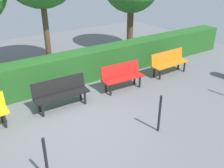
% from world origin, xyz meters
% --- Properties ---
extents(ground_plane, '(18.53, 18.53, 0.00)m').
position_xyz_m(ground_plane, '(0.00, 0.00, 0.00)').
color(ground_plane, slate).
extents(bench_orange, '(1.61, 0.48, 0.86)m').
position_xyz_m(bench_orange, '(-4.30, -0.98, 0.48)').
color(bench_orange, orange).
rests_on(bench_orange, ground_plane).
extents(bench_red, '(1.46, 0.53, 0.86)m').
position_xyz_m(bench_red, '(-2.08, -0.92, 0.48)').
color(bench_red, red).
rests_on(bench_red, ground_plane).
extents(bench_black, '(1.60, 0.49, 0.86)m').
position_xyz_m(bench_black, '(0.07, -0.94, 0.48)').
color(bench_black, black).
rests_on(bench_black, ground_plane).
extents(hedge_row, '(14.53, 0.74, 1.06)m').
position_xyz_m(hedge_row, '(-1.03, -2.27, 0.53)').
color(hedge_row, '#266023').
rests_on(hedge_row, ground_plane).
extents(railing_post_mid, '(0.06, 0.06, 1.00)m').
position_xyz_m(railing_post_mid, '(-1.47, 1.51, 0.50)').
color(railing_post_mid, black).
rests_on(railing_post_mid, ground_plane).
extents(railing_post_far, '(0.06, 0.06, 1.00)m').
position_xyz_m(railing_post_far, '(1.42, 1.51, 0.50)').
color(railing_post_far, black).
rests_on(railing_post_far, ground_plane).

